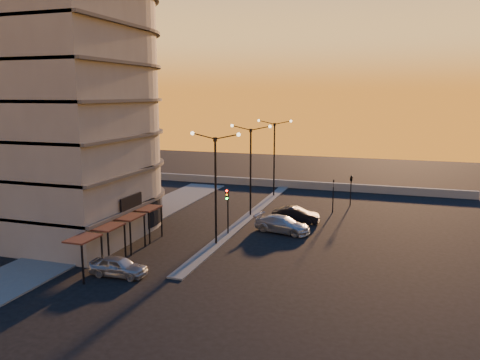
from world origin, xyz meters
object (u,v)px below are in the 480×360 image
(traffic_light_main, at_px, (227,204))
(car_hatchback, at_px, (118,266))
(car_sedan, at_px, (296,215))
(streetlamp_mid, at_px, (251,163))
(car_wagon, at_px, (282,224))

(traffic_light_main, relative_size, car_hatchback, 1.03)
(car_hatchback, height_order, car_sedan, car_sedan)
(car_sedan, bearing_deg, streetlamp_mid, 75.32)
(traffic_light_main, bearing_deg, car_wagon, 28.00)
(streetlamp_mid, bearing_deg, car_wagon, -46.47)
(car_wagon, bearing_deg, car_sedan, 4.59)
(car_sedan, xyz_separation_m, car_wagon, (-0.50, -3.68, -0.00))
(car_hatchback, relative_size, car_wagon, 0.79)
(car_sedan, relative_size, car_wagon, 0.88)
(traffic_light_main, relative_size, car_wagon, 0.81)
(streetlamp_mid, height_order, car_wagon, streetlamp_mid)
(car_hatchback, distance_m, car_wagon, 16.24)
(traffic_light_main, height_order, car_sedan, traffic_light_main)
(traffic_light_main, height_order, car_wagon, traffic_light_main)
(streetlamp_mid, relative_size, car_hatchback, 2.32)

